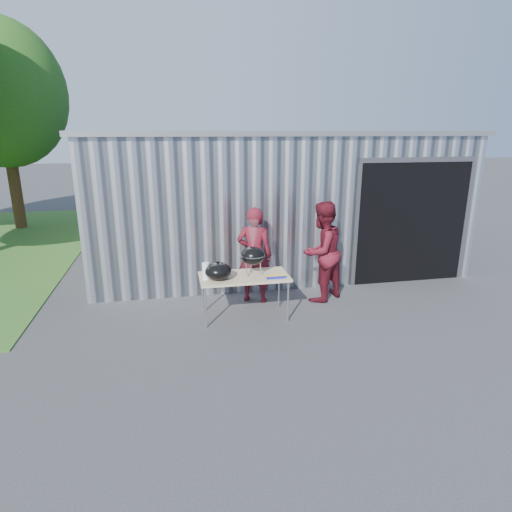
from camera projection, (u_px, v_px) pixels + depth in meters
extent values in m
plane|color=#343437|center=(276.00, 328.00, 6.98)|extent=(80.00, 80.00, 0.00)
cube|color=silver|center=(263.00, 195.00, 11.13)|extent=(8.00, 6.00, 3.00)
cube|color=slate|center=(264.00, 133.00, 10.69)|extent=(8.20, 6.20, 0.10)
cube|color=black|center=(398.00, 218.00, 9.38)|extent=(2.40, 1.20, 2.50)
cube|color=#4C4C51|center=(418.00, 160.00, 8.48)|extent=(2.52, 0.08, 0.10)
cylinder|color=#442D19|center=(17.00, 196.00, 13.93)|extent=(0.36, 0.36, 2.12)
ellipsoid|color=#1E4C14|center=(1.00, 94.00, 13.05)|extent=(3.87, 3.87, 4.45)
cube|color=tan|center=(244.00, 277.00, 7.21)|extent=(1.50, 0.75, 0.04)
cylinder|color=silver|center=(205.00, 308.00, 6.89)|extent=(0.03, 0.03, 0.71)
cylinder|color=silver|center=(288.00, 301.00, 7.15)|extent=(0.03, 0.03, 0.71)
cylinder|color=silver|center=(202.00, 294.00, 7.49)|extent=(0.03, 0.03, 0.71)
cylinder|color=silver|center=(279.00, 288.00, 7.75)|extent=(0.03, 0.03, 0.71)
ellipsoid|color=black|center=(253.00, 256.00, 7.18)|extent=(0.41, 0.41, 0.31)
cylinder|color=silver|center=(253.00, 255.00, 7.18)|extent=(0.42, 0.42, 0.02)
cylinder|color=silver|center=(253.00, 254.00, 7.17)|extent=(0.39, 0.39, 0.01)
cylinder|color=silver|center=(251.00, 265.00, 7.37)|extent=(0.02, 0.02, 0.24)
cylinder|color=silver|center=(246.00, 269.00, 7.15)|extent=(0.02, 0.02, 0.24)
cylinder|color=silver|center=(261.00, 269.00, 7.19)|extent=(0.02, 0.02, 0.24)
cylinder|color=#C66747|center=(245.00, 254.00, 7.14)|extent=(0.02, 0.14, 0.02)
cylinder|color=#C66747|center=(247.00, 254.00, 7.15)|extent=(0.02, 0.14, 0.02)
cylinder|color=#C66747|center=(249.00, 254.00, 7.16)|extent=(0.02, 0.14, 0.02)
cylinder|color=#C66747|center=(251.00, 254.00, 7.16)|extent=(0.02, 0.14, 0.02)
cylinder|color=#C66747|center=(253.00, 254.00, 7.17)|extent=(0.02, 0.14, 0.02)
cylinder|color=#C66747|center=(255.00, 253.00, 7.17)|extent=(0.02, 0.14, 0.02)
cylinder|color=#C66747|center=(256.00, 253.00, 7.18)|extent=(0.02, 0.14, 0.02)
cylinder|color=#C66747|center=(258.00, 253.00, 7.19)|extent=(0.02, 0.14, 0.02)
cylinder|color=#C66747|center=(260.00, 253.00, 7.19)|extent=(0.02, 0.14, 0.02)
cone|color=silver|center=(253.00, 237.00, 7.09)|extent=(0.20, 0.20, 0.55)
ellipsoid|color=black|center=(218.00, 271.00, 6.99)|extent=(0.44, 0.44, 0.29)
cylinder|color=black|center=(218.00, 262.00, 6.95)|extent=(0.05, 0.05, 0.03)
cylinder|color=white|center=(206.00, 271.00, 7.00)|extent=(0.12, 0.12, 0.28)
cube|color=white|center=(211.00, 272.00, 7.24)|extent=(0.20, 0.15, 0.10)
cube|color=navy|center=(276.00, 277.00, 7.06)|extent=(0.32, 0.06, 0.05)
cube|color=yellow|center=(276.00, 275.00, 7.05)|extent=(0.32, 0.06, 0.01)
imported|color=#57111D|center=(254.00, 255.00, 7.87)|extent=(0.76, 0.64, 1.79)
imported|color=#57111D|center=(322.00, 252.00, 7.94)|extent=(1.15, 1.08, 1.88)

